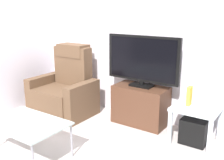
{
  "coord_description": "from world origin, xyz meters",
  "views": [
    {
      "loc": [
        1.87,
        -2.39,
        1.64
      ],
      "look_at": [
        -0.11,
        0.5,
        0.7
      ],
      "focal_mm": 43.18,
      "sensor_mm": 36.0,
      "label": 1
    }
  ],
  "objects_px": {
    "recliner_armchair": "(65,90)",
    "cell_phone": "(32,123)",
    "subwoofer_box": "(195,130)",
    "side_table": "(197,112)",
    "television": "(142,60)",
    "book_upright": "(189,96)",
    "tv_stand": "(140,105)",
    "coffee_table": "(26,124)",
    "game_console": "(201,96)"
  },
  "relations": [
    {
      "from": "side_table",
      "to": "coffee_table",
      "type": "distance_m",
      "value": 2.02
    },
    {
      "from": "subwoofer_box",
      "to": "side_table",
      "type": "bearing_deg",
      "value": -26.57
    },
    {
      "from": "coffee_table",
      "to": "subwoofer_box",
      "type": "bearing_deg",
      "value": 43.89
    },
    {
      "from": "recliner_armchair",
      "to": "subwoofer_box",
      "type": "bearing_deg",
      "value": 13.37
    },
    {
      "from": "coffee_table",
      "to": "cell_phone",
      "type": "relative_size",
      "value": 6.0
    },
    {
      "from": "game_console",
      "to": "side_table",
      "type": "bearing_deg",
      "value": -164.05
    },
    {
      "from": "subwoofer_box",
      "to": "television",
      "type": "bearing_deg",
      "value": 170.74
    },
    {
      "from": "recliner_armchair",
      "to": "game_console",
      "type": "xyz_separation_m",
      "value": [
        2.09,
        0.17,
        0.24
      ]
    },
    {
      "from": "side_table",
      "to": "subwoofer_box",
      "type": "distance_m",
      "value": 0.24
    },
    {
      "from": "recliner_armchair",
      "to": "cell_phone",
      "type": "bearing_deg",
      "value": -52.08
    },
    {
      "from": "tv_stand",
      "to": "side_table",
      "type": "relative_size",
      "value": 1.43
    },
    {
      "from": "recliner_armchair",
      "to": "coffee_table",
      "type": "distance_m",
      "value": 1.38
    },
    {
      "from": "subwoofer_box",
      "to": "book_upright",
      "type": "relative_size",
      "value": 1.33
    },
    {
      "from": "side_table",
      "to": "tv_stand",
      "type": "bearing_deg",
      "value": 171.99
    },
    {
      "from": "television",
      "to": "coffee_table",
      "type": "height_order",
      "value": "television"
    },
    {
      "from": "tv_stand",
      "to": "cell_phone",
      "type": "height_order",
      "value": "tv_stand"
    },
    {
      "from": "side_table",
      "to": "subwoofer_box",
      "type": "relative_size",
      "value": 1.7
    },
    {
      "from": "cell_phone",
      "to": "subwoofer_box",
      "type": "bearing_deg",
      "value": 43.72
    },
    {
      "from": "television",
      "to": "game_console",
      "type": "bearing_deg",
      "value": -8.26
    },
    {
      "from": "tv_stand",
      "to": "side_table",
      "type": "bearing_deg",
      "value": -8.01
    },
    {
      "from": "game_console",
      "to": "coffee_table",
      "type": "height_order",
      "value": "game_console"
    },
    {
      "from": "television",
      "to": "subwoofer_box",
      "type": "height_order",
      "value": "television"
    },
    {
      "from": "tv_stand",
      "to": "coffee_table",
      "type": "distance_m",
      "value": 1.64
    },
    {
      "from": "subwoofer_box",
      "to": "tv_stand",
      "type": "bearing_deg",
      "value": 171.99
    },
    {
      "from": "recliner_armchair",
      "to": "coffee_table",
      "type": "relative_size",
      "value": 1.2
    },
    {
      "from": "television",
      "to": "recliner_armchair",
      "type": "distance_m",
      "value": 1.38
    },
    {
      "from": "television",
      "to": "book_upright",
      "type": "bearing_deg",
      "value": -11.96
    },
    {
      "from": "tv_stand",
      "to": "cell_phone",
      "type": "distance_m",
      "value": 1.61
    },
    {
      "from": "coffee_table",
      "to": "cell_phone",
      "type": "xyz_separation_m",
      "value": [
        0.08,
        0.01,
        0.03
      ]
    },
    {
      "from": "recliner_armchair",
      "to": "tv_stand",
      "type": "bearing_deg",
      "value": 21.85
    },
    {
      "from": "game_console",
      "to": "coffee_table",
      "type": "xyz_separation_m",
      "value": [
        -1.49,
        -1.41,
        -0.22
      ]
    },
    {
      "from": "side_table",
      "to": "cell_phone",
      "type": "bearing_deg",
      "value": -134.72
    },
    {
      "from": "recliner_armchair",
      "to": "game_console",
      "type": "height_order",
      "value": "recliner_armchair"
    },
    {
      "from": "side_table",
      "to": "game_console",
      "type": "height_order",
      "value": "game_console"
    },
    {
      "from": "subwoofer_box",
      "to": "book_upright",
      "type": "height_order",
      "value": "book_upright"
    },
    {
      "from": "tv_stand",
      "to": "television",
      "type": "height_order",
      "value": "television"
    },
    {
      "from": "television",
      "to": "coffee_table",
      "type": "bearing_deg",
      "value": -111.78
    },
    {
      "from": "coffee_table",
      "to": "tv_stand",
      "type": "bearing_deg",
      "value": 67.98
    },
    {
      "from": "television",
      "to": "game_console",
      "type": "distance_m",
      "value": 0.95
    },
    {
      "from": "television",
      "to": "cell_phone",
      "type": "relative_size",
      "value": 7.29
    },
    {
      "from": "television",
      "to": "book_upright",
      "type": "distance_m",
      "value": 0.83
    },
    {
      "from": "book_upright",
      "to": "side_table",
      "type": "bearing_deg",
      "value": 11.31
    },
    {
      "from": "subwoofer_box",
      "to": "cell_phone",
      "type": "xyz_separation_m",
      "value": [
        -1.38,
        -1.39,
        0.27
      ]
    },
    {
      "from": "recliner_armchair",
      "to": "side_table",
      "type": "distance_m",
      "value": 2.07
    },
    {
      "from": "tv_stand",
      "to": "book_upright",
      "type": "xyz_separation_m",
      "value": [
        0.74,
        -0.14,
        0.32
      ]
    },
    {
      "from": "tv_stand",
      "to": "subwoofer_box",
      "type": "relative_size",
      "value": 2.43
    },
    {
      "from": "side_table",
      "to": "game_console",
      "type": "distance_m",
      "value": 0.21
    },
    {
      "from": "side_table",
      "to": "recliner_armchair",
      "type": "bearing_deg",
      "value": -175.52
    },
    {
      "from": "subwoofer_box",
      "to": "game_console",
      "type": "relative_size",
      "value": 1.19
    },
    {
      "from": "television",
      "to": "subwoofer_box",
      "type": "bearing_deg",
      "value": -9.26
    }
  ]
}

